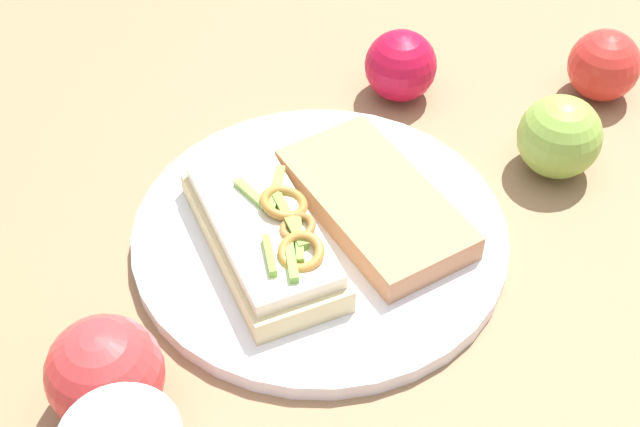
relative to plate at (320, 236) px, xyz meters
The scene contains 8 objects.
ground_plane 0.01m from the plate, ahead, with size 2.00×2.00×0.00m, color #926B4A.
plate is the anchor object (origin of this frame).
sandwich 0.06m from the plate, 156.26° to the left, with size 0.15×0.20×0.05m.
bread_slice_side 0.05m from the plate, 25.35° to the right, with size 0.18×0.09×0.02m, color tan.
apple_1 0.21m from the plate, 19.63° to the left, with size 0.07×0.07×0.07m, color #B40E2D.
apple_2 0.22m from the plate, behind, with size 0.08×0.08×0.08m, color red.
apple_4 0.23m from the plate, 25.46° to the right, with size 0.07×0.07×0.07m, color #86AE42.
apple_5 0.34m from the plate, 12.95° to the right, with size 0.07×0.07×0.07m, color red.
Camera 1 is at (-0.41, -0.35, 0.59)m, focal length 53.63 mm.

